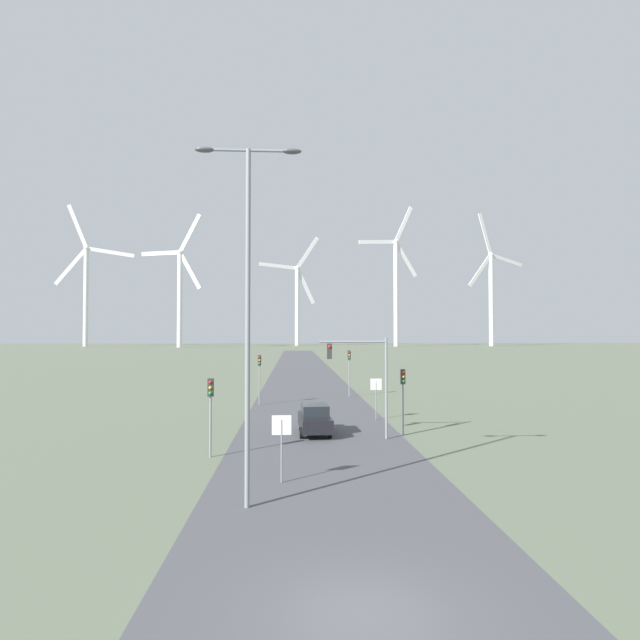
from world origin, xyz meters
TOP-DOWN VIEW (x-y plane):
  - ground_plane at (0.00, 0.00)m, footprint 600.00×600.00m
  - road_surface at (0.00, 48.00)m, footprint 10.00×240.00m
  - streetlamp at (-3.15, 6.87)m, footprint 3.83×0.32m
  - stop_sign_near at (-2.00, 9.73)m, footprint 0.81×0.07m
  - stop_sign_far at (4.36, 24.36)m, footprint 0.81×0.07m
  - traffic_light_post_near_left at (-5.65, 14.18)m, footprint 0.28×0.33m
  - traffic_light_post_near_right at (5.11, 18.99)m, footprint 0.28×0.34m
  - traffic_light_post_mid_left at (-4.45, 32.23)m, footprint 0.28×0.33m
  - traffic_light_post_mid_right at (3.89, 37.35)m, footprint 0.28×0.33m
  - traffic_light_mast_overhead at (2.55, 17.99)m, footprint 3.99×0.35m
  - car_approaching at (-0.21, 19.57)m, footprint 2.04×4.20m
  - wind_turbine_far_left at (-101.11, 232.93)m, footprint 36.64×3.79m
  - wind_turbine_left at (-52.27, 213.39)m, footprint 28.46×8.50m
  - wind_turbine_center at (0.20, 243.29)m, footprint 30.43×9.75m
  - wind_turbine_right at (47.47, 225.52)m, footprint 29.92×9.75m
  - wind_turbine_far_right at (95.87, 229.90)m, footprint 32.99×14.07m

SIDE VIEW (x-z plane):
  - ground_plane at x=0.00m, z-range 0.00..0.00m
  - road_surface at x=0.00m, z-range 0.00..0.01m
  - car_approaching at x=-0.21m, z-range 0.00..1.83m
  - stop_sign_near at x=-2.00m, z-range 0.55..3.32m
  - stop_sign_far at x=4.36m, z-range 0.59..3.52m
  - traffic_light_post_near_left at x=-5.65m, z-range 0.91..4.81m
  - traffic_light_post_near_right at x=5.11m, z-range 0.93..4.91m
  - traffic_light_post_mid_left at x=-4.45m, z-range 0.99..5.28m
  - traffic_light_post_mid_right at x=3.89m, z-range 1.03..5.53m
  - traffic_light_mast_overhead at x=2.55m, z-range 1.22..7.13m
  - streetlamp at x=-3.15m, z-range 1.41..14.25m
  - wind_turbine_center at x=0.20m, z-range -3.24..53.27m
  - wind_turbine_left at x=-52.27m, z-range -3.27..56.08m
  - wind_turbine_far_right at x=95.87m, z-range -4.50..60.85m
  - wind_turbine_far_left at x=-101.11m, z-range -4.64..63.48m
  - wind_turbine_right at x=47.47m, z-range -3.44..64.76m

